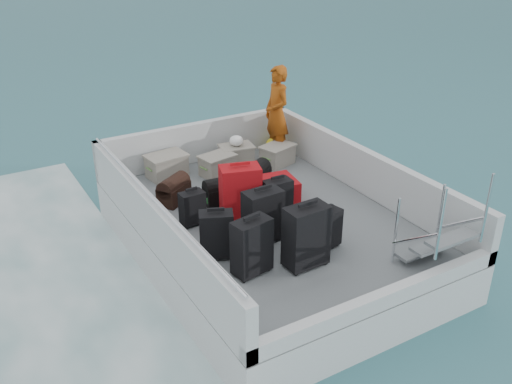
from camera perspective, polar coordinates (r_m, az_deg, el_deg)
ground at (r=8.59m, az=1.26°, el=-6.12°), size 160.00×160.00×0.00m
ferry_hull at (r=8.44m, az=1.28°, el=-4.40°), size 3.60×5.00×0.60m
deck at (r=8.28m, az=1.30°, el=-2.55°), size 3.30×4.70×0.02m
deck_fittings at (r=8.04m, az=4.63°, el=-0.50°), size 3.60×5.00×0.90m
suitcase_0 at (r=6.86m, az=-0.42°, el=-5.54°), size 0.51×0.34×0.73m
suitcase_1 at (r=7.20m, az=-3.96°, el=-4.35°), size 0.49×0.40×0.64m
suitcase_2 at (r=8.02m, az=-6.36°, el=-1.66°), size 0.35×0.22×0.50m
suitcase_3 at (r=7.01m, az=5.05°, el=-4.50°), size 0.55×0.33×0.81m
suitcase_4 at (r=7.51m, az=0.69°, el=-2.47°), size 0.51×0.31×0.74m
suitcase_5 at (r=8.13m, az=-1.58°, el=0.01°), size 0.64×0.49×0.78m
suitcase_6 at (r=7.47m, az=7.05°, el=-3.74°), size 0.43×0.31×0.54m
suitcase_7 at (r=8.17m, az=2.15°, el=-0.65°), size 0.41×0.24×0.57m
suitcase_8 at (r=8.65m, az=1.22°, el=0.10°), size 0.93×0.68×0.34m
duffel_0 at (r=8.72m, az=-8.21°, el=-0.02°), size 0.60×0.53×0.32m
duffel_1 at (r=8.60m, az=-3.69°, el=-0.20°), size 0.47×0.34×0.32m
duffel_2 at (r=9.09m, az=0.10°, el=1.39°), size 0.60×0.55×0.32m
crate_0 at (r=9.57m, az=-8.92°, el=2.52°), size 0.66×0.49×0.37m
crate_1 at (r=9.57m, az=-3.88°, el=2.64°), size 0.60×0.46×0.32m
crate_2 at (r=9.94m, az=-1.96°, el=3.63°), size 0.59×0.45×0.32m
crate_3 at (r=9.95m, az=2.16°, el=3.64°), size 0.62×0.51×0.33m
yellow_bag at (r=10.63m, az=1.74°, el=4.85°), size 0.28×0.26×0.22m
white_bag at (r=9.85m, az=-1.98°, el=4.99°), size 0.24×0.24×0.18m
passenger at (r=10.04m, az=2.09°, el=7.91°), size 0.43×0.64×1.66m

